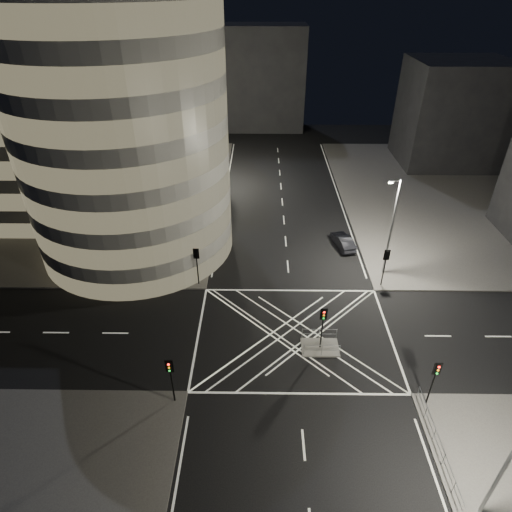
{
  "coord_description": "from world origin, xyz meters",
  "views": [
    {
      "loc": [
        -2.84,
        -26.22,
        25.16
      ],
      "look_at": [
        -3.26,
        7.38,
        3.0
      ],
      "focal_mm": 30.0,
      "sensor_mm": 36.0,
      "label": 1
    }
  ],
  "objects_px": {
    "traffic_signal_island": "(323,321)",
    "street_lamp_left_far": "(213,148)",
    "traffic_signal_nr": "(435,376)",
    "street_lamp_left_near": "(195,209)",
    "street_lamp_right_far": "(391,225)",
    "street_lamp_right_near": "(510,455)",
    "central_island": "(320,347)",
    "traffic_signal_fl": "(197,260)",
    "traffic_signal_nl": "(171,373)",
    "traffic_signal_fr": "(386,261)",
    "sedan": "(343,241)"
  },
  "relations": [
    {
      "from": "traffic_signal_nr",
      "to": "central_island",
      "type": "bearing_deg",
      "value": 142.07
    },
    {
      "from": "street_lamp_left_far",
      "to": "street_lamp_right_near",
      "type": "height_order",
      "value": "same"
    },
    {
      "from": "street_lamp_left_far",
      "to": "street_lamp_right_far",
      "type": "xyz_separation_m",
      "value": [
        18.87,
        -21.0,
        0.0
      ]
    },
    {
      "from": "traffic_signal_nr",
      "to": "street_lamp_left_far",
      "type": "xyz_separation_m",
      "value": [
        -18.24,
        36.8,
        2.63
      ]
    },
    {
      "from": "traffic_signal_nl",
      "to": "street_lamp_left_far",
      "type": "distance_m",
      "value": 36.9
    },
    {
      "from": "traffic_signal_nl",
      "to": "traffic_signal_fr",
      "type": "xyz_separation_m",
      "value": [
        17.6,
        13.6,
        0.0
      ]
    },
    {
      "from": "street_lamp_left_near",
      "to": "sedan",
      "type": "xyz_separation_m",
      "value": [
        15.66,
        1.94,
        -4.84
      ]
    },
    {
      "from": "street_lamp_right_near",
      "to": "street_lamp_left_far",
      "type": "bearing_deg",
      "value": 113.21
    },
    {
      "from": "street_lamp_right_near",
      "to": "traffic_signal_nl",
      "type": "bearing_deg",
      "value": 158.45
    },
    {
      "from": "sedan",
      "to": "central_island",
      "type": "bearing_deg",
      "value": 61.5
    },
    {
      "from": "street_lamp_right_near",
      "to": "traffic_signal_island",
      "type": "bearing_deg",
      "value": 120.75
    },
    {
      "from": "central_island",
      "to": "street_lamp_left_near",
      "type": "bearing_deg",
      "value": 130.27
    },
    {
      "from": "traffic_signal_nr",
      "to": "street_lamp_left_far",
      "type": "height_order",
      "value": "street_lamp_left_far"
    },
    {
      "from": "street_lamp_left_near",
      "to": "street_lamp_left_far",
      "type": "distance_m",
      "value": 18.0
    },
    {
      "from": "central_island",
      "to": "traffic_signal_island",
      "type": "xyz_separation_m",
      "value": [
        0.0,
        0.0,
        2.84
      ]
    },
    {
      "from": "traffic_signal_fl",
      "to": "sedan",
      "type": "xyz_separation_m",
      "value": [
        15.03,
        7.14,
        -2.21
      ]
    },
    {
      "from": "central_island",
      "to": "street_lamp_right_near",
      "type": "bearing_deg",
      "value": -59.25
    },
    {
      "from": "street_lamp_left_near",
      "to": "central_island",
      "type": "bearing_deg",
      "value": -49.73
    },
    {
      "from": "street_lamp_left_near",
      "to": "street_lamp_right_far",
      "type": "xyz_separation_m",
      "value": [
        18.87,
        -3.0,
        0.0
      ]
    },
    {
      "from": "traffic_signal_fr",
      "to": "street_lamp_left_far",
      "type": "xyz_separation_m",
      "value": [
        -18.24,
        23.2,
        2.63
      ]
    },
    {
      "from": "traffic_signal_fl",
      "to": "traffic_signal_island",
      "type": "distance_m",
      "value": 13.62
    },
    {
      "from": "traffic_signal_island",
      "to": "sedan",
      "type": "height_order",
      "value": "traffic_signal_island"
    },
    {
      "from": "traffic_signal_fr",
      "to": "traffic_signal_island",
      "type": "bearing_deg",
      "value": -129.33
    },
    {
      "from": "street_lamp_left_near",
      "to": "traffic_signal_fl",
      "type": "bearing_deg",
      "value": -83.03
    },
    {
      "from": "central_island",
      "to": "street_lamp_left_near",
      "type": "height_order",
      "value": "street_lamp_left_near"
    },
    {
      "from": "central_island",
      "to": "traffic_signal_fl",
      "type": "relative_size",
      "value": 0.75
    },
    {
      "from": "traffic_signal_nl",
      "to": "traffic_signal_island",
      "type": "xyz_separation_m",
      "value": [
        10.8,
        5.3,
        0.0
      ]
    },
    {
      "from": "street_lamp_left_far",
      "to": "sedan",
      "type": "relative_size",
      "value": 2.35
    },
    {
      "from": "traffic_signal_island",
      "to": "traffic_signal_fl",
      "type": "bearing_deg",
      "value": 142.46
    },
    {
      "from": "central_island",
      "to": "street_lamp_right_far",
      "type": "height_order",
      "value": "street_lamp_right_far"
    },
    {
      "from": "traffic_signal_island",
      "to": "street_lamp_left_far",
      "type": "bearing_deg",
      "value": 109.95
    },
    {
      "from": "street_lamp_left_far",
      "to": "traffic_signal_nr",
      "type": "bearing_deg",
      "value": -63.64
    },
    {
      "from": "street_lamp_left_near",
      "to": "street_lamp_right_far",
      "type": "distance_m",
      "value": 19.11
    },
    {
      "from": "traffic_signal_fr",
      "to": "street_lamp_right_near",
      "type": "xyz_separation_m",
      "value": [
        0.64,
        -20.8,
        2.63
      ]
    },
    {
      "from": "central_island",
      "to": "traffic_signal_nr",
      "type": "distance_m",
      "value": 9.08
    },
    {
      "from": "traffic_signal_nr",
      "to": "traffic_signal_fl",
      "type": "bearing_deg",
      "value": 142.31
    },
    {
      "from": "central_island",
      "to": "street_lamp_right_near",
      "type": "height_order",
      "value": "street_lamp_right_near"
    },
    {
      "from": "street_lamp_right_far",
      "to": "street_lamp_left_near",
      "type": "bearing_deg",
      "value": 170.97
    },
    {
      "from": "street_lamp_left_near",
      "to": "sedan",
      "type": "relative_size",
      "value": 2.35
    },
    {
      "from": "traffic_signal_island",
      "to": "street_lamp_left_far",
      "type": "height_order",
      "value": "street_lamp_left_far"
    },
    {
      "from": "traffic_signal_nl",
      "to": "street_lamp_left_far",
      "type": "height_order",
      "value": "street_lamp_left_far"
    },
    {
      "from": "street_lamp_left_near",
      "to": "street_lamp_right_far",
      "type": "relative_size",
      "value": 1.0
    },
    {
      "from": "traffic_signal_nr",
      "to": "traffic_signal_nl",
      "type": "bearing_deg",
      "value": 180.0
    },
    {
      "from": "central_island",
      "to": "traffic_signal_nr",
      "type": "height_order",
      "value": "traffic_signal_nr"
    },
    {
      "from": "street_lamp_right_far",
      "to": "sedan",
      "type": "relative_size",
      "value": 2.35
    },
    {
      "from": "traffic_signal_fl",
      "to": "street_lamp_right_near",
      "type": "height_order",
      "value": "street_lamp_right_near"
    },
    {
      "from": "traffic_signal_nl",
      "to": "sedan",
      "type": "bearing_deg",
      "value": 54.07
    },
    {
      "from": "street_lamp_right_near",
      "to": "sedan",
      "type": "bearing_deg",
      "value": 96.55
    },
    {
      "from": "traffic_signal_nr",
      "to": "street_lamp_right_near",
      "type": "xyz_separation_m",
      "value": [
        0.64,
        -7.2,
        2.63
      ]
    },
    {
      "from": "central_island",
      "to": "traffic_signal_fr",
      "type": "relative_size",
      "value": 0.75
    }
  ]
}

